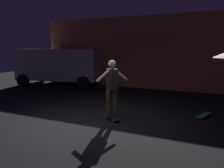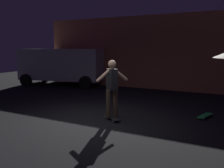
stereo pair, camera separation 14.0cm
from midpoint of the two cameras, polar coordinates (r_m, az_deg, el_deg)
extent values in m
plane|color=black|center=(6.91, -5.02, -9.07)|extent=(28.00, 28.00, 0.00)
cube|color=#B76B4C|center=(14.48, 14.35, 7.32)|extent=(13.63, 4.49, 3.71)
cube|color=#B2B2B7|center=(14.00, -11.24, 4.62)|extent=(4.90, 2.84, 1.70)
cube|color=black|center=(15.14, -19.07, 5.93)|extent=(0.43, 1.72, 0.64)
cylinder|color=black|center=(14.12, -19.31, 0.87)|extent=(0.69, 0.36, 0.66)
cylinder|color=black|center=(15.78, -15.25, 1.80)|extent=(0.69, 0.36, 0.66)
cylinder|color=black|center=(12.48, -5.95, 0.36)|extent=(0.69, 0.36, 0.66)
cylinder|color=black|center=(14.33, -3.09, 1.44)|extent=(0.69, 0.36, 0.66)
cube|color=black|center=(7.21, 0.56, -7.80)|extent=(0.73, 0.65, 0.02)
sphere|color=silver|center=(6.99, 2.22, -8.63)|extent=(0.05, 0.05, 0.05)
sphere|color=silver|center=(6.92, 0.94, -8.80)|extent=(0.05, 0.05, 0.05)
sphere|color=silver|center=(7.51, 0.22, -7.40)|extent=(0.05, 0.05, 0.05)
sphere|color=silver|center=(7.45, -0.99, -7.54)|extent=(0.05, 0.05, 0.05)
cube|color=green|center=(7.92, 21.50, -6.90)|extent=(0.40, 0.81, 0.02)
sphere|color=silver|center=(7.63, 21.22, -7.73)|extent=(0.05, 0.05, 0.05)
sphere|color=silver|center=(7.70, 20.05, -7.54)|extent=(0.05, 0.05, 0.05)
sphere|color=silver|center=(8.18, 22.83, -6.76)|extent=(0.05, 0.05, 0.05)
sphere|color=silver|center=(8.23, 21.72, -6.59)|extent=(0.05, 0.05, 0.05)
cylinder|color=brown|center=(7.14, 1.38, -4.48)|extent=(0.14, 0.14, 0.82)
cylinder|color=brown|center=(7.06, -0.25, -4.64)|extent=(0.14, 0.14, 0.82)
cube|color=#262628|center=(6.97, 0.58, 1.14)|extent=(0.43, 0.41, 0.60)
sphere|color=tan|center=(6.93, 0.58, 4.71)|extent=(0.23, 0.23, 0.23)
cylinder|color=tan|center=(7.05, 2.21, 2.44)|extent=(0.41, 0.48, 0.46)
cylinder|color=tan|center=(6.87, -1.10, 2.28)|extent=(0.41, 0.48, 0.46)
camera|label=1|loc=(0.07, -89.43, 0.09)|focal=38.90mm
camera|label=2|loc=(0.07, 90.57, -0.09)|focal=38.90mm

